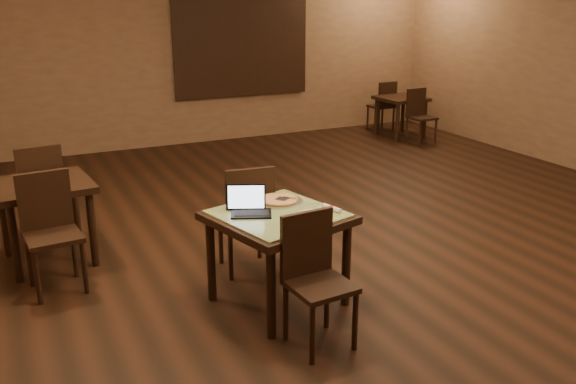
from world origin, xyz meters
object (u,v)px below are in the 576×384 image
pizza_pan (279,201)px  other_table_a_chair_near (419,113)px  chair_main_far (247,213)px  other_table_b (44,196)px  other_table_a_chair_far (384,103)px  other_table_b_chair_near (50,225)px  other_table_b_chair_far (41,187)px  other_table_a (401,104)px  laptop (249,206)px  tiled_table (278,225)px  chair_main_near (314,272)px

pizza_pan → other_table_a_chair_near: (4.30, 3.81, -0.26)m
chair_main_far → pizza_pan: bearing=115.2°
chair_main_far → other_table_a_chair_near: 5.61m
chair_main_far → other_table_b: (-1.56, 1.03, 0.07)m
other_table_a_chair_near → other_table_a_chair_far: bearing=86.3°
other_table_b_chair_near → other_table_b_chair_far: (0.02, 1.15, 0.00)m
other_table_b_chair_far → chair_main_far: bearing=128.5°
chair_main_far → other_table_a: bearing=-132.2°
chair_main_far → other_table_a_chair_far: chair_main_far is taller
laptop → other_table_a_chair_near: laptop is taller
tiled_table → other_table_b_chair_near: other_table_b_chair_near is taller
other_table_a_chair_far → other_table_b_chair_near: size_ratio=0.91×
other_table_a → chair_main_near: bearing=-133.7°
laptop → other_table_a_chair_near: bearing=63.5°
chair_main_far → other_table_a_chair_near: chair_main_far is taller
chair_main_near → other_table_b: size_ratio=1.06×
other_table_a → other_table_b_chair_far: size_ratio=0.79×
chair_main_far → other_table_b_chair_far: chair_main_far is taller
chair_main_far → laptop: (-0.19, -0.51, 0.26)m
other_table_b → other_table_b_chair_near: (-0.01, -0.57, -0.08)m
chair_main_near → other_table_b_chair_far: bearing=114.1°
other_table_a → other_table_b_chair_near: other_table_b_chair_near is taller
chair_main_near → pizza_pan: (0.13, 0.86, 0.24)m
chair_main_far → chair_main_near: bearing=96.3°
other_table_a → other_table_a_chair_near: (-0.00, -0.52, -0.07)m
laptop → pizza_pan: (0.32, 0.14, -0.05)m
other_table_b_chair_near → chair_main_near: bearing=-52.6°
chair_main_near → other_table_b: 2.75m
other_table_a_chair_far → other_table_b: 6.92m
tiled_table → other_table_a: bearing=30.9°
chair_main_far → pizza_pan: (0.13, -0.37, 0.21)m
other_table_b → other_table_b_chair_far: 0.58m
chair_main_near → other_table_a_chair_far: size_ratio=1.05×
other_table_b_chair_near → other_table_b_chair_far: 1.15m
other_table_a → other_table_b_chair_near: 6.95m
chair_main_near → other_table_b_chair_near: (-1.57, 1.69, 0.02)m
chair_main_near → other_table_b_chair_far: 3.23m
chair_main_near → other_table_b: chair_main_near is taller
tiled_table → chair_main_near: 0.63m
pizza_pan → other_table_a: bearing=45.1°
tiled_table → pizza_pan: 0.29m
other_table_b_chair_near → chair_main_far: bearing=-21.8°
laptop → other_table_b: laptop is taller
other_table_a_chair_near → other_table_a_chair_far: (0.01, 1.04, 0.00)m
laptop → other_table_a_chair_near: (4.62, 3.95, -0.31)m
laptop → pizza_pan: size_ratio=0.95×
laptop → other_table_a: 6.44m
other_table_a → other_table_a_chair_far: size_ratio=0.87×
tiled_table → other_table_b: 2.27m
tiled_table → other_table_a: tiled_table is taller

